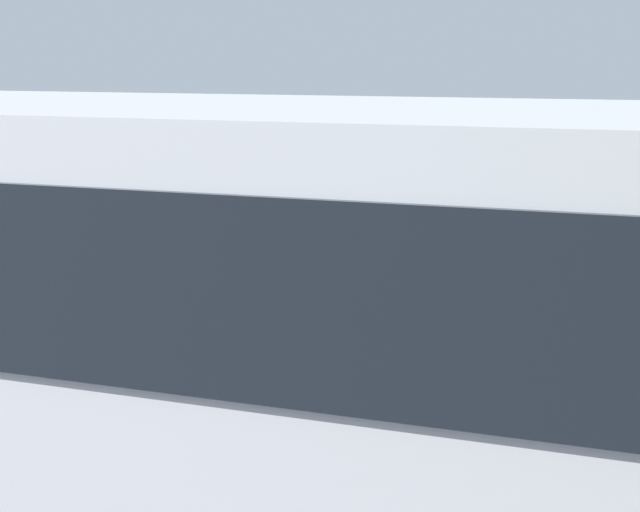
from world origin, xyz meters
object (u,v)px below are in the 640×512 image
object	(u,v)px
parked_motorcycle_silver	(458,427)
stunt_motorcycle	(247,213)
spectator_left	(362,330)
tour_bus	(182,350)
spectator_centre	(260,313)
spectator_far_left	(473,333)

from	to	relation	value
parked_motorcycle_silver	stunt_motorcycle	bearing A→B (deg)	-53.92
stunt_motorcycle	spectator_left	bearing A→B (deg)	122.08
tour_bus	spectator_centre	size ratio (longest dim) A/B	5.73
parked_motorcycle_silver	tour_bus	bearing A→B (deg)	51.64
spectator_far_left	stunt_motorcycle	distance (m)	6.86
spectator_centre	parked_motorcycle_silver	distance (m)	2.31
tour_bus	stunt_motorcycle	xyz separation A→B (m)	(2.88, -8.02, -0.61)
tour_bus	stunt_motorcycle	world-z (taller)	tour_bus
tour_bus	spectator_far_left	distance (m)	3.22
parked_motorcycle_silver	stunt_motorcycle	distance (m)	7.53
spectator_left	spectator_centre	size ratio (longest dim) A/B	0.98
spectator_centre	stunt_motorcycle	world-z (taller)	stunt_motorcycle
spectator_far_left	stunt_motorcycle	bearing A→B (deg)	-49.94
parked_motorcycle_silver	stunt_motorcycle	world-z (taller)	stunt_motorcycle
spectator_centre	stunt_motorcycle	size ratio (longest dim) A/B	0.94
spectator_far_left	stunt_motorcycle	xyz separation A→B (m)	(4.41, -5.25, -0.02)
tour_bus	spectator_far_left	size ratio (longest dim) A/B	5.78
spectator_far_left	parked_motorcycle_silver	xyz separation A→B (m)	(-0.01, 0.82, -0.58)
spectator_centre	spectator_left	bearing A→B (deg)	171.54
tour_bus	stunt_motorcycle	distance (m)	8.55
tour_bus	spectator_left	xyz separation A→B (m)	(-0.53, -2.58, -0.59)
spectator_centre	parked_motorcycle_silver	world-z (taller)	spectator_centre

